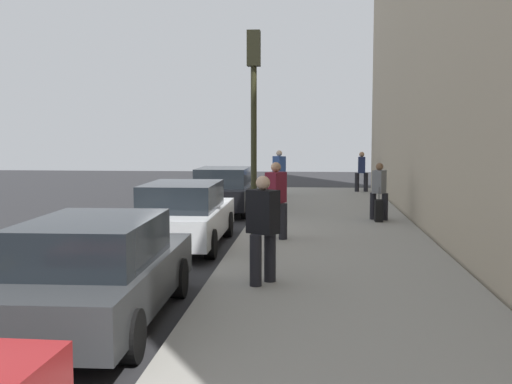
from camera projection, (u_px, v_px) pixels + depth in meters
name	position (u px, v px, depth m)	size (l,w,h in m)	color
ground_plane	(198.00, 242.00, 15.62)	(56.00, 56.00, 0.00)	#28282B
sidewalk	(333.00, 241.00, 15.33)	(28.00, 4.60, 0.15)	gray
lane_stripe_centre	(70.00, 240.00, 15.90)	(28.00, 0.14, 0.01)	gold
parked_car_charcoal	(97.00, 271.00, 8.83)	(4.79, 1.97, 1.51)	black
parked_car_white	(184.00, 215.00, 14.90)	(4.73, 1.92, 1.51)	black
parked_car_black	(224.00, 190.00, 21.09)	(4.31, 1.92, 1.51)	black
pedestrian_grey_coat	(379.00, 189.00, 18.43)	(0.52, 0.50, 1.64)	black
pedestrian_navy_coat	(362.00, 170.00, 27.16)	(0.47, 0.56, 1.69)	black
pedestrian_black_coat	(263.00, 226.00, 10.61)	(0.53, 0.58, 1.81)	black
pedestrian_blue_coat	(279.00, 172.00, 25.12)	(0.58, 0.54, 1.81)	black
pedestrian_burgundy_coat	(276.00, 198.00, 15.13)	(0.58, 0.55, 1.82)	black
traffic_light_pole	(254.00, 106.00, 12.86)	(0.35, 0.26, 4.54)	#2D2D19
rolling_suitcase	(379.00, 211.00, 18.09)	(0.34, 0.22, 0.98)	black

